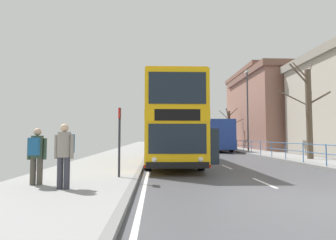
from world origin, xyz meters
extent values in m
cube|color=#4C4C51|center=(0.00, 0.00, -0.03)|extent=(8.40, 140.00, 0.06)
cube|color=silver|center=(0.00, 2.60, 0.00)|extent=(0.12, 2.00, 0.00)
cube|color=silver|center=(0.00, 7.40, 0.00)|extent=(0.12, 2.00, 0.00)
cube|color=silver|center=(0.00, 12.20, 0.00)|extent=(0.12, 2.00, 0.00)
cube|color=silver|center=(0.00, 17.00, 0.00)|extent=(0.12, 2.00, 0.00)
cube|color=silver|center=(0.00, 21.80, 0.00)|extent=(0.12, 2.00, 0.00)
cube|color=silver|center=(0.00, 26.60, 0.00)|extent=(0.12, 2.00, 0.00)
cube|color=silver|center=(0.00, 31.40, 0.00)|extent=(0.12, 2.00, 0.00)
cube|color=silver|center=(0.00, 36.20, 0.00)|extent=(0.12, 2.00, 0.00)
cube|color=silver|center=(0.00, 41.00, 0.00)|extent=(0.12, 2.00, 0.00)
cube|color=silver|center=(0.00, 45.80, 0.00)|extent=(0.12, 2.00, 0.00)
cube|color=silver|center=(0.00, 50.60, 0.00)|extent=(0.12, 2.00, 0.00)
cube|color=silver|center=(-3.95, 0.00, 0.00)|extent=(0.12, 133.00, 0.00)
cube|color=gray|center=(-4.30, 0.00, 0.07)|extent=(0.20, 140.00, 0.14)
cube|color=gray|center=(-6.40, 0.00, 0.07)|extent=(4.00, 140.00, 0.14)
cube|color=#F4B20F|center=(-2.70, 9.32, 1.25)|extent=(2.69, 10.68, 1.79)
cube|color=#F4B20F|center=(-2.70, 9.32, 2.37)|extent=(2.70, 10.73, 0.47)
cube|color=#F4B20F|center=(-2.70, 9.32, 3.42)|extent=(2.69, 10.68, 1.63)
cube|color=#D0970D|center=(-2.70, 9.32, 4.28)|extent=(2.61, 10.36, 0.08)
cube|color=#19232D|center=(-2.78, 3.98, 1.46)|extent=(2.23, 0.06, 1.15)
cube|color=black|center=(-2.78, 3.98, 2.37)|extent=(1.77, 0.06, 0.45)
cube|color=#19232D|center=(-2.78, 3.98, 3.42)|extent=(2.23, 0.06, 1.24)
cube|color=black|center=(-2.78, 3.98, 0.45)|extent=(2.41, 0.12, 0.24)
cube|color=#B2140F|center=(-2.70, 9.32, 0.41)|extent=(2.72, 10.73, 0.10)
cube|color=#19232D|center=(-1.42, 9.56, 1.50)|extent=(0.15, 8.30, 0.93)
cube|color=#19232D|center=(-1.42, 9.30, 3.51)|extent=(0.16, 9.58, 0.98)
cube|color=#19232D|center=(-3.97, 9.60, 1.50)|extent=(0.15, 8.30, 0.93)
cube|color=#19232D|center=(-3.98, 9.34, 3.51)|extent=(0.16, 9.58, 0.98)
sphere|color=white|center=(-1.89, 3.95, 0.67)|extent=(0.20, 0.20, 0.20)
sphere|color=white|center=(-3.67, 3.98, 0.67)|extent=(0.20, 0.20, 0.20)
cube|color=#19232D|center=(-1.22, 5.02, 1.12)|extent=(0.68, 0.48, 1.54)
cube|color=black|center=(-1.55, 5.33, 1.12)|extent=(0.11, 0.90, 1.54)
cylinder|color=black|center=(-1.53, 6.18, 0.52)|extent=(0.32, 1.04, 1.04)
cylinder|color=black|center=(-3.96, 6.21, 0.52)|extent=(0.32, 1.04, 1.04)
cylinder|color=black|center=(-1.43, 12.72, 0.52)|extent=(0.32, 1.04, 1.04)
cylinder|color=black|center=(-3.86, 12.76, 0.52)|extent=(0.32, 1.04, 1.04)
cube|color=navy|center=(2.71, 23.47, 1.75)|extent=(2.69, 10.31, 2.87)
cube|color=#19232D|center=(1.47, 23.50, 2.15)|extent=(0.23, 8.72, 1.38)
cube|color=#19232D|center=(3.94, 23.44, 2.15)|extent=(0.23, 8.72, 1.38)
cube|color=#19232D|center=(2.83, 28.62, 2.04)|extent=(2.10, 0.08, 1.72)
cylinder|color=black|center=(1.61, 26.63, 0.48)|extent=(0.30, 0.97, 0.96)
cylinder|color=black|center=(3.96, 26.57, 0.48)|extent=(0.30, 0.97, 0.96)
cylinder|color=black|center=(1.46, 20.17, 0.48)|extent=(0.30, 0.97, 0.96)
cylinder|color=black|center=(3.80, 20.12, 0.48)|extent=(0.30, 0.97, 0.96)
cylinder|color=#386BA8|center=(4.45, 6.16, 0.67)|extent=(0.05, 0.05, 1.06)
cylinder|color=#386BA8|center=(4.45, 8.19, 0.67)|extent=(0.05, 0.05, 1.06)
cylinder|color=#386BA8|center=(4.45, 10.21, 0.67)|extent=(0.05, 0.05, 1.06)
cylinder|color=#386BA8|center=(4.45, 12.24, 0.67)|extent=(0.05, 0.05, 1.06)
cylinder|color=#386BA8|center=(4.45, 14.26, 0.67)|extent=(0.05, 0.05, 1.06)
cylinder|color=#386BA8|center=(4.45, 16.28, 0.67)|extent=(0.05, 0.05, 1.06)
cylinder|color=#386BA8|center=(4.45, 18.31, 0.67)|extent=(0.05, 0.05, 1.06)
cylinder|color=#386BA8|center=(4.45, 20.33, 0.67)|extent=(0.05, 0.05, 1.06)
cylinder|color=#386BA8|center=(4.45, 22.36, 0.67)|extent=(0.05, 0.05, 1.06)
cylinder|color=#386BA8|center=(4.45, 24.38, 0.67)|extent=(0.05, 0.05, 1.06)
cylinder|color=#386BA8|center=(4.45, 26.40, 0.67)|extent=(0.05, 0.05, 1.06)
cylinder|color=#386BA8|center=(4.45, 28.43, 0.67)|extent=(0.05, 0.05, 1.06)
cylinder|color=#386BA8|center=(4.45, 30.45, 0.67)|extent=(0.05, 0.05, 1.06)
cylinder|color=#386BA8|center=(4.45, 15.27, 1.15)|extent=(0.04, 30.36, 0.04)
cylinder|color=#386BA8|center=(4.45, 15.27, 0.72)|extent=(0.04, 30.36, 0.04)
cylinder|color=#4C473D|center=(-7.17, 1.72, 0.55)|extent=(0.17, 0.17, 0.81)
cylinder|color=#4C473D|center=(-6.99, 1.73, 0.55)|extent=(0.17, 0.17, 0.81)
cylinder|color=#384C38|center=(-7.08, 1.73, 1.24)|extent=(0.37, 0.37, 0.65)
cylinder|color=#384C38|center=(-7.30, 1.70, 1.18)|extent=(0.11, 0.11, 0.62)
cylinder|color=#384C38|center=(-6.86, 1.75, 1.18)|extent=(0.11, 0.11, 0.62)
sphere|color=tan|center=(-7.08, 1.73, 1.68)|extent=(0.24, 0.24, 0.22)
cube|color=#1E598C|center=(-7.06, 1.47, 1.26)|extent=(0.30, 0.21, 0.50)
cylinder|color=#383842|center=(-5.99, 1.04, 0.58)|extent=(0.18, 0.18, 0.89)
cylinder|color=#383842|center=(-6.18, 1.07, 0.58)|extent=(0.18, 0.18, 0.89)
cylinder|color=gray|center=(-6.08, 1.05, 1.33)|extent=(0.38, 0.38, 0.68)
cylinder|color=gray|center=(-5.87, 1.02, 1.27)|extent=(0.11, 0.11, 0.65)
cylinder|color=gray|center=(-6.30, 1.08, 1.27)|extent=(0.11, 0.11, 0.65)
sphere|color=beige|center=(-6.08, 1.05, 1.78)|extent=(0.25, 0.25, 0.22)
cube|color=#1E598C|center=(-6.05, 1.31, 1.35)|extent=(0.30, 0.22, 0.52)
cylinder|color=#2D2D33|center=(-4.88, 3.18, 1.35)|extent=(0.08, 0.08, 2.42)
cube|color=red|center=(-4.88, 3.20, 2.36)|extent=(0.04, 0.44, 0.36)
cylinder|color=#38383D|center=(5.19, 19.19, 3.92)|extent=(0.14, 0.14, 7.56)
cube|color=#B2B2AD|center=(5.19, 19.19, 7.82)|extent=(0.28, 0.60, 0.20)
cylinder|color=brown|center=(6.18, 10.50, 3.00)|extent=(0.37, 0.37, 5.72)
cylinder|color=brown|center=(5.56, 10.44, 5.55)|extent=(1.33, 0.24, 1.39)
cylinder|color=brown|center=(5.39, 10.95, 4.07)|extent=(1.65, 0.99, 1.18)
cylinder|color=brown|center=(6.59, 10.01, 3.94)|extent=(0.93, 1.09, 0.75)
cylinder|color=brown|center=(6.53, 10.91, 4.16)|extent=(0.78, 0.88, 0.70)
cylinder|color=brown|center=(5.65, 10.41, 5.78)|extent=(1.12, 0.26, 1.01)
cylinder|color=brown|center=(6.55, 10.85, 5.83)|extent=(0.82, 0.77, 1.54)
cylinder|color=brown|center=(6.08, 10.99, 5.77)|extent=(0.32, 1.07, 1.13)
cylinder|color=#4C3D2D|center=(5.88, 28.31, 2.49)|extent=(0.29, 0.29, 4.70)
cylinder|color=#4C3D2D|center=(6.82, 27.81, 3.44)|extent=(1.95, 1.08, 1.14)
cylinder|color=#4C3D2D|center=(5.18, 28.09, 4.29)|extent=(1.45, 0.51, 1.22)
cylinder|color=#4C3D2D|center=(6.50, 28.56, 4.75)|extent=(1.35, 0.63, 1.18)
cylinder|color=#4C3D2D|center=(5.59, 27.93, 4.36)|extent=(0.72, 0.91, 1.61)
cube|color=#936656|center=(16.89, 41.33, 6.20)|extent=(11.60, 15.45, 12.40)
cube|color=brown|center=(16.89, 41.33, 12.75)|extent=(12.06, 16.07, 0.70)
cube|color=#936656|center=(14.38, 26.94, 4.37)|extent=(13.89, 13.07, 8.74)
cube|color=brown|center=(14.38, 26.94, 9.09)|extent=(14.44, 13.59, 0.70)
camera|label=1|loc=(-3.61, -6.44, 1.54)|focal=29.17mm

